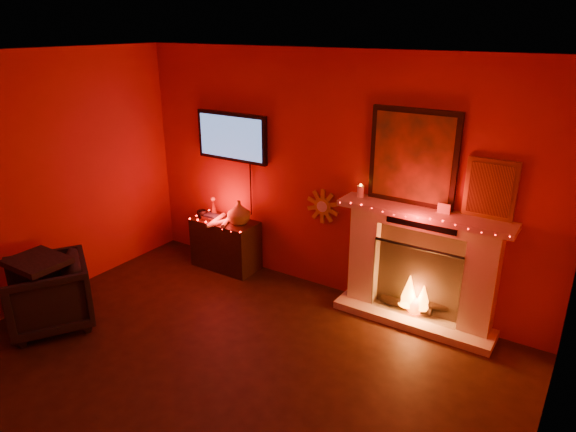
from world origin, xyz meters
name	(u,v)px	position (x,y,z in m)	size (l,w,h in m)	color
room	(160,259)	(0.00, 0.00, 1.35)	(5.00, 5.00, 5.00)	black
fireplace	(420,256)	(1.14, 2.39, 0.72)	(1.72, 0.40, 2.18)	beige
tv	(232,137)	(-1.30, 2.45, 1.65)	(1.00, 0.07, 1.24)	black
sunburst_clock	(323,206)	(-0.05, 2.48, 1.00)	(0.40, 0.03, 0.40)	gold
console_table	(227,240)	(-1.29, 2.26, 0.37)	(0.83, 0.52, 0.93)	black
armchair	(48,294)	(-1.95, 0.23, 0.36)	(0.76, 0.78, 0.71)	black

